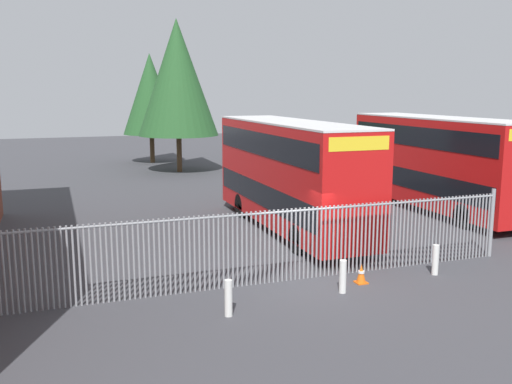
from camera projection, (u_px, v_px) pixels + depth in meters
name	position (u px, v px, depth m)	size (l,w,h in m)	color
ground_plane	(225.00, 222.00, 24.50)	(100.00, 100.00, 0.00)	#3D3D42
palisade_fence	(276.00, 244.00, 16.62)	(15.97, 0.14, 2.35)	gray
double_decker_bus_near_gate	(290.00, 171.00, 22.76)	(2.54, 10.81, 4.42)	red
double_decker_bus_behind_fence_left	(437.00, 160.00, 26.40)	(2.54, 10.81, 4.42)	red
bollard_near_left	(228.00, 298.00, 14.20)	(0.20, 0.20, 0.95)	silver
bollard_center_front	(343.00, 277.00, 15.85)	(0.20, 0.20, 0.95)	silver
bollard_near_right	(435.00, 260.00, 17.42)	(0.20, 0.20, 0.95)	silver
traffic_cone_by_gate	(361.00, 274.00, 16.68)	(0.34, 0.34, 0.59)	orange
tree_tall_back	(177.00, 78.00, 38.65)	(5.53, 5.53, 10.45)	#4C3823
tree_short_side	(150.00, 94.00, 43.86)	(4.35, 4.35, 8.47)	#4C3823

